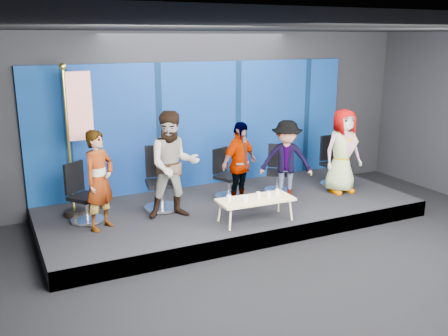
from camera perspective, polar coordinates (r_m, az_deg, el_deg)
The scene contains 21 objects.
ground at distance 7.67m, azimuth 9.24°, elevation -11.68°, with size 10.00×10.00×0.00m, color black.
room_walls at distance 6.94m, azimuth 10.07°, elevation 6.60°, with size 10.02×8.02×3.51m.
riser at distance 9.59m, azimuth 0.71°, elevation -4.98°, with size 7.00×3.00×0.30m, color black.
backdrop at distance 10.49m, azimuth -2.81°, elevation 4.94°, with size 7.00×0.08×2.60m, color navy.
chair_a at distance 8.90m, azimuth -15.75°, elevation -3.82°, with size 0.81×0.81×1.03m.
panelist_a at distance 8.35m, azimuth -14.06°, elevation -1.37°, with size 0.61×0.40×1.66m, color black.
chair_b at distance 9.25m, azimuth -7.22°, elevation -2.37°, with size 0.76×0.76×1.16m.
panelist_b at distance 8.66m, azimuth -5.80°, elevation 0.34°, with size 0.91×0.71×1.88m, color black.
chair_c at distance 9.84m, azimuth 0.30°, elevation -1.56°, with size 0.73×0.73×0.98m.
panelist_c at distance 9.30m, azimuth 1.77°, elevation 0.47°, with size 0.93×0.39×1.59m, color black.
chair_d at distance 10.28m, azimuth 6.11°, elevation -0.95°, with size 0.75×0.75×0.96m.
panelist_d at distance 9.71m, azimuth 7.12°, elevation 0.90°, with size 1.01×0.58×1.56m, color black.
chair_e at distance 10.90m, azimuth 12.37°, elevation -0.14°, with size 0.60×0.60×1.06m.
panelist_e at distance 10.32m, azimuth 13.39°, elevation 1.88°, with size 0.84×0.54×1.71m, color black.
coffee_table at distance 8.59m, azimuth 3.63°, elevation -3.71°, with size 1.33×0.60×0.40m.
mug_a at distance 8.45m, azimuth 0.57°, elevation -3.43°, with size 0.08×0.08×0.09m, color silver.
mug_b at distance 8.38m, azimuth 2.43°, elevation -3.55°, with size 0.09×0.09×0.11m, color silver.
mug_c at distance 8.65m, azimuth 3.95°, elevation -3.04°, with size 0.08×0.08×0.09m, color silver.
mug_d at distance 8.65m, azimuth 5.12°, elevation -3.02°, with size 0.09×0.09×0.10m, color silver.
mug_e at distance 8.84m, azimuth 6.11°, elevation -2.69°, with size 0.07×0.07×0.09m, color silver.
flag_stand at distance 8.96m, azimuth -16.52°, elevation 3.40°, with size 0.62×0.36×2.68m.
Camera 1 is at (-4.03, -5.57, 3.39)m, focal length 40.00 mm.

